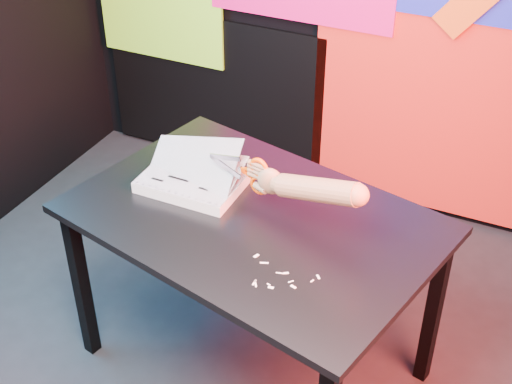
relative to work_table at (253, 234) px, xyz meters
The scene contains 7 objects.
room 0.71m from the work_table, 127.38° to the right, with size 3.01×3.01×2.71m.
backdrop 1.34m from the work_table, 92.56° to the left, with size 2.88×0.05×2.08m.
work_table is the anchor object (origin of this frame).
printout_stack 0.31m from the work_table, 165.64° to the left, with size 0.39×0.27×0.19m.
scissors 0.23m from the work_table, 108.96° to the left, with size 0.26×0.06×0.15m.
hand_forearm 0.33m from the work_table, ahead, with size 0.45×0.14×0.17m.
paper_clippings 0.34m from the work_table, 52.02° to the right, with size 0.24×0.15×0.00m.
Camera 1 is at (0.99, -1.66, 2.25)m, focal length 50.00 mm.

